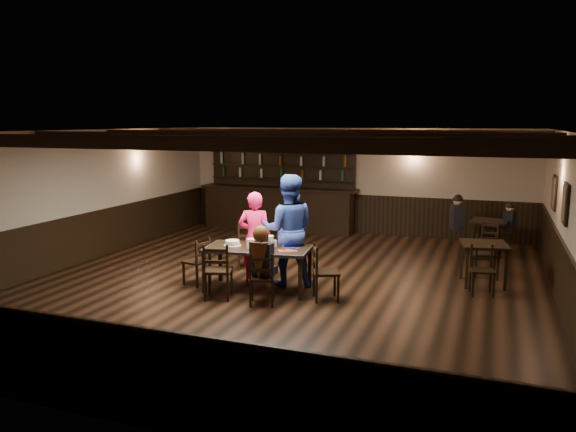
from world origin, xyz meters
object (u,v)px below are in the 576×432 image
(cake, at_px, (232,243))
(bar_counter, at_px, (279,202))
(dining_table, at_px, (258,251))
(chair_near_left, at_px, (217,267))
(man_blue, at_px, (288,230))
(chair_near_right, at_px, (262,275))
(woman_pink, at_px, (255,237))

(cake, xyz_separation_m, bar_counter, (-1.20, 5.30, -0.07))
(dining_table, height_order, chair_near_left, chair_near_left)
(man_blue, height_order, bar_counter, bar_counter)
(man_blue, bearing_deg, cake, 13.86)
(dining_table, xyz_separation_m, cake, (-0.47, -0.02, 0.11))
(cake, bearing_deg, man_blue, 32.45)
(chair_near_right, bearing_deg, chair_near_left, 178.45)
(chair_near_left, bearing_deg, cake, 95.12)
(bar_counter, bearing_deg, dining_table, -72.46)
(chair_near_left, distance_m, cake, 0.75)
(cake, bearing_deg, bar_counter, 102.76)
(dining_table, relative_size, man_blue, 0.95)
(chair_near_right, bearing_deg, cake, 139.74)
(dining_table, xyz_separation_m, bar_counter, (-1.67, 5.28, 0.04))
(dining_table, distance_m, woman_pink, 0.54)
(chair_near_right, height_order, man_blue, man_blue)
(dining_table, height_order, chair_near_right, chair_near_right)
(chair_near_right, bearing_deg, dining_table, 117.37)
(dining_table, height_order, woman_pink, woman_pink)
(chair_near_left, bearing_deg, man_blue, 57.97)
(dining_table, distance_m, man_blue, 0.69)
(woman_pink, distance_m, man_blue, 0.64)
(dining_table, bearing_deg, chair_near_left, -119.37)
(woman_pink, height_order, bar_counter, bar_counter)
(woman_pink, bearing_deg, bar_counter, -86.06)
(man_blue, xyz_separation_m, cake, (-0.83, -0.53, -0.19))
(bar_counter, bearing_deg, man_blue, -66.92)
(woman_pink, relative_size, bar_counter, 0.39)
(chair_near_right, relative_size, man_blue, 0.43)
(man_blue, bearing_deg, chair_near_right, 72.34)
(man_blue, bearing_deg, woman_pink, -13.81)
(man_blue, bearing_deg, bar_counter, -85.51)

